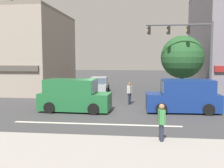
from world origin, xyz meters
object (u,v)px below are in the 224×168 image
Objects in this scene: street_tree at (182,57)px; van_parked_curbside at (184,97)px; pedestrian_mid_crossing at (130,92)px; sedan_crossing_leftbound at (99,86)px; pedestrian_foreground_with_bag at (161,121)px; van_approaching_near at (74,96)px; utility_pole_near_left at (13,47)px; traffic_light_mast at (193,47)px.

street_tree is 1.14× the size of van_parked_curbside.
sedan_crossing_leftbound is at bearing 117.23° from pedestrian_mid_crossing.
pedestrian_foreground_with_bag is at bearing -79.24° from pedestrian_mid_crossing.
sedan_crossing_leftbound is (0.10, 9.56, -0.29)m from van_approaching_near.
utility_pole_near_left is 1.84× the size of van_parked_curbside.
street_tree reaches higher than pedestrian_mid_crossing.
van_parked_curbside is (7.13, 0.52, 0.00)m from van_approaching_near.
sedan_crossing_leftbound is (-7.64, 3.82, -2.85)m from street_tree.
pedestrian_foreground_with_bag is (5.14, -15.71, 0.24)m from sedan_crossing_leftbound.
street_tree reaches higher than sedan_crossing_leftbound.
street_tree is 3.20× the size of pedestrian_foreground_with_bag.
street_tree is at bearing 0.85° from utility_pole_near_left.
traffic_light_mast is 9.52m from van_approaching_near.
van_parked_curbside is (14.03, -5.01, -3.45)m from utility_pole_near_left.
pedestrian_mid_crossing is (3.41, -6.63, 0.24)m from sedan_crossing_leftbound.
van_parked_curbside is at bearing -19.64° from utility_pole_near_left.
utility_pole_near_left is 17.20m from pedestrian_foreground_with_bag.
utility_pole_near_left is 2.05× the size of sedan_crossing_leftbound.
traffic_light_mast is (15.09, -1.96, -0.15)m from utility_pole_near_left.
van_parked_curbside reaches higher than pedestrian_mid_crossing.
traffic_light_mast is at bearing 73.10° from pedestrian_foreground_with_bag.
van_parked_curbside reaches higher than sedan_crossing_leftbound.
van_approaching_near is 7.15m from van_parked_curbside.
van_approaching_near is 2.79× the size of pedestrian_mid_crossing.
van_parked_curbside is (7.03, -9.04, 0.29)m from sedan_crossing_leftbound.
van_approaching_near is at bearing -38.69° from utility_pole_near_left.
van_approaching_near reaches higher than pedestrian_foreground_with_bag.
pedestrian_mid_crossing reaches higher than sedan_crossing_leftbound.
van_parked_curbside is at bearing -109.15° from traffic_light_mast.
street_tree is 1.28× the size of sedan_crossing_leftbound.
street_tree is at bearing 78.12° from pedestrian_foreground_with_bag.
pedestrian_foreground_with_bag is at bearing -105.86° from van_parked_curbside.
van_parked_curbside is 6.93m from pedestrian_foreground_with_bag.
traffic_light_mast is at bearing 7.77° from pedestrian_mid_crossing.
traffic_light_mast is 5.79m from pedestrian_mid_crossing.
utility_pole_near_left reaches higher than pedestrian_foreground_with_bag.
pedestrian_foreground_with_bag is (12.14, -11.67, -3.50)m from utility_pole_near_left.
van_approaching_near is 4.57m from pedestrian_mid_crossing.
van_approaching_near is at bearing -156.44° from traffic_light_mast.
utility_pole_near_left is 15.30m from van_parked_curbside.
traffic_light_mast is at bearing -7.40° from utility_pole_near_left.
sedan_crossing_leftbound is at bearing 89.42° from van_approaching_near.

